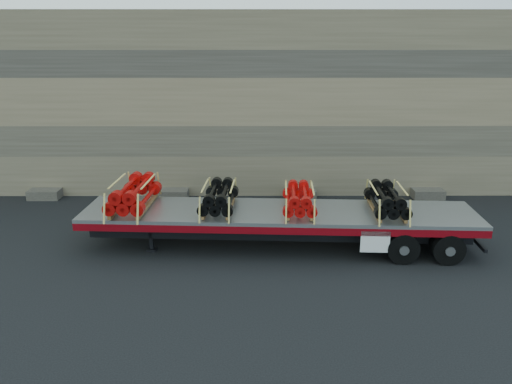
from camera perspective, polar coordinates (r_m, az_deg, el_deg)
ground at (r=15.18m, az=-0.94°, el=-6.28°), size 120.00×120.00×0.00m
rock_wall at (r=20.56m, az=-0.76°, el=10.19°), size 44.00×3.00×7.00m
trailer at (r=15.01m, az=2.58°, el=-4.18°), size 11.70×2.82×1.16m
bundle_front at (r=15.30m, az=-13.80°, el=-0.34°), size 1.26×2.34×0.81m
bundle_midfront at (r=14.80m, az=-4.26°, el=-0.69°), size 1.10×2.04×0.71m
bundle_midrear at (r=14.71m, az=4.94°, el=-0.89°), size 1.04×1.94×0.67m
bundle_rear at (r=15.02m, az=14.71°, el=-0.94°), size 1.11×2.06×0.71m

